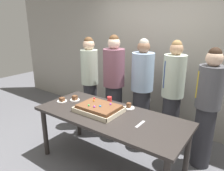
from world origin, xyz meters
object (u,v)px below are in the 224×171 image
Objects in this scene: drink_cup_nearest at (109,100)px; person_green_shirt_behind at (90,81)px; plated_slice_near_right at (62,100)px; person_striped_tie_right at (172,95)px; plated_slice_far_left at (129,107)px; person_far_right_suit at (114,85)px; sheet_cake at (99,108)px; person_left_edge_reaching at (207,108)px; person_serving_front at (142,89)px; plated_slice_near_left at (75,99)px; cake_server_utensil at (140,124)px; party_table at (110,120)px.

person_green_shirt_behind is (-0.76, 0.42, 0.06)m from drink_cup_nearest.
plated_slice_near_right is 0.09× the size of person_striped_tie_right.
plated_slice_far_left is (0.96, 0.39, 0.00)m from plated_slice_near_right.
plated_slice_near_right is at bearing -44.66° from person_far_right_suit.
sheet_cake is 0.34m from drink_cup_nearest.
plated_slice_far_left is 0.09× the size of person_left_edge_reaching.
sheet_cake is 4.03× the size of plated_slice_far_left.
person_far_right_suit is (0.36, 0.86, 0.10)m from plated_slice_near_right.
person_serving_front is at bearing 50.69° from plated_slice_near_right.
plated_slice_near_left is at bearing -31.10° from person_serving_front.
plated_slice_far_left is at bearing 1.46° from drink_cup_nearest.
person_green_shirt_behind is (-0.82, 0.75, 0.07)m from sheet_cake.
cake_server_utensil is at bearing 27.74° from person_far_right_suit.
drink_cup_nearest is (-0.06, 0.33, 0.01)m from sheet_cake.
plated_slice_near_right is (-0.69, -0.05, -0.02)m from sheet_cake.
plated_slice_near_right is at bearing -158.14° from plated_slice_far_left.
party_table is at bearing -106.63° from plated_slice_far_left.
sheet_cake is 4.03× the size of plated_slice_near_left.
person_striped_tie_right is (1.49, 0.23, -0.01)m from person_green_shirt_behind.
drink_cup_nearest is (-0.34, -0.01, 0.03)m from plated_slice_far_left.
plated_slice_near_right is at bearing -9.29° from person_left_edge_reaching.
person_far_right_suit is at bearing 118.61° from drink_cup_nearest.
party_table is 1.20× the size of person_serving_front.
plated_slice_far_left is at bearing 21.75° from person_green_shirt_behind.
person_far_right_suit is (-0.97, 0.82, 0.11)m from cake_server_utensil.
drink_cup_nearest is 0.97m from person_striped_tie_right.
person_striped_tie_right is at bearing 41.63° from drink_cup_nearest.
drink_cup_nearest is at bearing 24.18° from plated_slice_near_left.
person_far_right_suit is (-0.26, 0.49, 0.07)m from drink_cup_nearest.
cake_server_utensil is (0.70, -0.33, -0.05)m from drink_cup_nearest.
person_striped_tie_right reaches higher than drink_cup_nearest.
drink_cup_nearest is at bearing -9.56° from person_serving_front.
cake_server_utensil is at bearing 21.23° from person_left_edge_reaching.
plated_slice_near_right is 0.94m from person_far_right_suit.
plated_slice_near_right is at bearing -175.96° from sheet_cake.
person_far_right_suit is at bearing 111.97° from sheet_cake.
sheet_cake is at bearing -129.04° from plated_slice_far_left.
drink_cup_nearest is 0.06× the size of person_serving_front.
person_green_shirt_behind is at bearing 152.79° from cake_server_utensil.
person_green_shirt_behind is at bearing 137.81° from sheet_cake.
person_far_right_suit reaches higher than person_left_edge_reaching.
person_far_right_suit is at bearing -34.14° from person_left_edge_reaching.
person_green_shirt_behind is (-0.97, -0.22, 0.02)m from person_serving_front.
person_far_right_suit is at bearing 67.32° from plated_slice_near_right.
person_left_edge_reaching is (1.90, 0.83, 0.06)m from plated_slice_near_right.
person_serving_front reaches higher than party_table.
person_serving_front is 0.49m from person_far_right_suit.
party_table is 0.76m from plated_slice_near_left.
person_left_edge_reaching is (1.27, 0.45, 0.03)m from drink_cup_nearest.
drink_cup_nearest is (-0.24, 0.32, 0.14)m from party_table.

